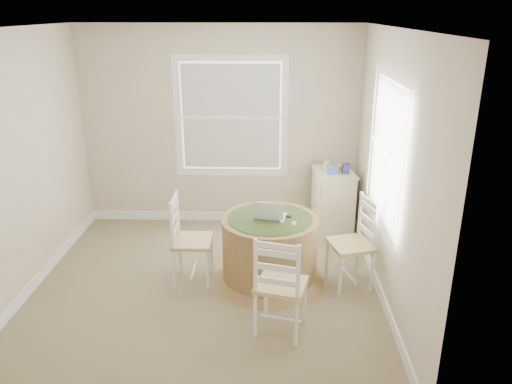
{
  "coord_description": "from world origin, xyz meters",
  "views": [
    {
      "loc": [
        0.67,
        -4.54,
        2.75
      ],
      "look_at": [
        0.51,
        0.45,
        0.92
      ],
      "focal_mm": 35.0,
      "sensor_mm": 36.0,
      "label": 1
    }
  ],
  "objects_px": {
    "round_table": "(270,247)",
    "laptop": "(270,215)",
    "chair_near": "(281,284)",
    "chair_left": "(192,241)",
    "corner_chest": "(332,202)",
    "chair_right": "(350,244)"
  },
  "relations": [
    {
      "from": "round_table",
      "to": "laptop",
      "type": "height_order",
      "value": "laptop"
    },
    {
      "from": "round_table",
      "to": "chair_left",
      "type": "relative_size",
      "value": 1.26
    },
    {
      "from": "chair_left",
      "to": "corner_chest",
      "type": "height_order",
      "value": "chair_left"
    },
    {
      "from": "round_table",
      "to": "laptop",
      "type": "xyz_separation_m",
      "value": [
        0.0,
        0.02,
        0.36
      ]
    },
    {
      "from": "chair_near",
      "to": "chair_left",
      "type": "bearing_deg",
      "value": -28.27
    },
    {
      "from": "chair_left",
      "to": "chair_right",
      "type": "bearing_deg",
      "value": -92.24
    },
    {
      "from": "chair_left",
      "to": "round_table",
      "type": "bearing_deg",
      "value": -88.05
    },
    {
      "from": "corner_chest",
      "to": "round_table",
      "type": "bearing_deg",
      "value": -129.75
    },
    {
      "from": "laptop",
      "to": "corner_chest",
      "type": "bearing_deg",
      "value": -111.69
    },
    {
      "from": "round_table",
      "to": "laptop",
      "type": "relative_size",
      "value": 3.3
    },
    {
      "from": "chair_left",
      "to": "chair_right",
      "type": "distance_m",
      "value": 1.64
    },
    {
      "from": "round_table",
      "to": "corner_chest",
      "type": "distance_m",
      "value": 1.49
    },
    {
      "from": "round_table",
      "to": "corner_chest",
      "type": "height_order",
      "value": "corner_chest"
    },
    {
      "from": "round_table",
      "to": "laptop",
      "type": "distance_m",
      "value": 0.36
    },
    {
      "from": "laptop",
      "to": "corner_chest",
      "type": "height_order",
      "value": "laptop"
    },
    {
      "from": "chair_left",
      "to": "laptop",
      "type": "bearing_deg",
      "value": -86.77
    },
    {
      "from": "round_table",
      "to": "corner_chest",
      "type": "bearing_deg",
      "value": 62.26
    },
    {
      "from": "laptop",
      "to": "corner_chest",
      "type": "relative_size",
      "value": 0.43
    },
    {
      "from": "chair_left",
      "to": "corner_chest",
      "type": "bearing_deg",
      "value": -51.99
    },
    {
      "from": "chair_near",
      "to": "corner_chest",
      "type": "distance_m",
      "value": 2.27
    },
    {
      "from": "chair_near",
      "to": "chair_right",
      "type": "xyz_separation_m",
      "value": [
        0.73,
        0.82,
        0.0
      ]
    },
    {
      "from": "laptop",
      "to": "chair_left",
      "type": "bearing_deg",
      "value": 15.28
    }
  ]
}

